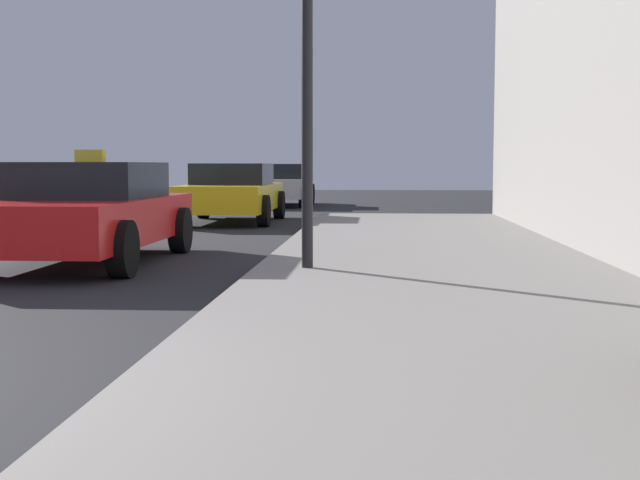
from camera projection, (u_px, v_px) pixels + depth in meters
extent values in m
cube|color=gray|center=(529.00, 428.00, 3.90)|extent=(4.00, 32.00, 0.15)
cylinder|color=black|center=(307.00, 74.00, 9.19)|extent=(0.12, 0.12, 4.06)
cube|color=red|center=(86.00, 220.00, 11.06)|extent=(1.76, 4.40, 0.55)
cube|color=black|center=(91.00, 180.00, 11.23)|extent=(1.55, 1.98, 0.45)
cube|color=yellow|center=(90.00, 156.00, 11.21)|extent=(0.36, 0.14, 0.16)
cylinder|color=black|center=(122.00, 249.00, 9.62)|extent=(0.22, 0.64, 0.64)
cylinder|color=black|center=(180.00, 230.00, 12.42)|extent=(0.22, 0.64, 0.64)
cylinder|color=black|center=(58.00, 230.00, 12.54)|extent=(0.22, 0.64, 0.64)
cube|color=yellow|center=(231.00, 197.00, 19.03)|extent=(1.77, 4.29, 0.55)
cube|color=black|center=(233.00, 174.00, 19.20)|extent=(1.56, 1.93, 0.45)
cylinder|color=black|center=(264.00, 211.00, 17.63)|extent=(0.22, 0.64, 0.64)
cylinder|color=black|center=(176.00, 211.00, 17.75)|extent=(0.22, 0.64, 0.64)
cylinder|color=black|center=(279.00, 205.00, 20.36)|extent=(0.22, 0.64, 0.64)
cylinder|color=black|center=(203.00, 205.00, 20.48)|extent=(0.22, 0.64, 0.64)
cube|color=#B7B7BF|center=(277.00, 188.00, 26.90)|extent=(1.83, 4.35, 0.55)
cube|color=black|center=(278.00, 171.00, 27.07)|extent=(1.61, 1.96, 0.45)
cylinder|color=black|center=(303.00, 197.00, 25.47)|extent=(0.22, 0.64, 0.64)
cylinder|color=black|center=(241.00, 197.00, 25.59)|extent=(0.22, 0.64, 0.64)
cylinder|color=black|center=(311.00, 194.00, 28.24)|extent=(0.22, 0.64, 0.64)
cylinder|color=black|center=(254.00, 194.00, 28.36)|extent=(0.22, 0.64, 0.64)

